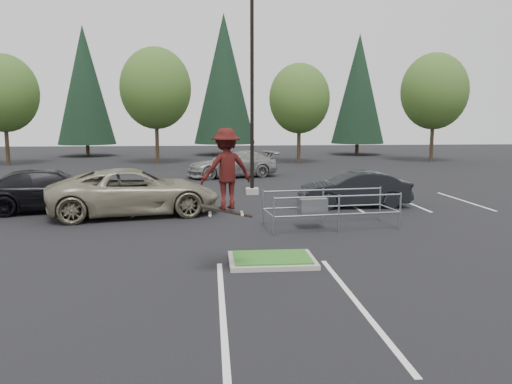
{
  "coord_description": "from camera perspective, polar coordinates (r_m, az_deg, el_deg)",
  "views": [
    {
      "loc": [
        -1.55,
        -12.35,
        3.63
      ],
      "look_at": [
        -0.27,
        1.5,
        1.62
      ],
      "focal_mm": 35.0,
      "sensor_mm": 36.0,
      "label": 1
    }
  ],
  "objects": [
    {
      "name": "decid_d",
      "position": [
        47.0,
        19.66,
        10.52
      ],
      "size": [
        5.76,
        5.76,
        9.43
      ],
      "color": "#38281C",
      "rests_on": "ground"
    },
    {
      "name": "conif_b",
      "position": [
        53.04,
        -3.66,
        12.76
      ],
      "size": [
        6.38,
        6.38,
        14.5
      ],
      "color": "#38281C",
      "rests_on": "ground"
    },
    {
      "name": "decid_b",
      "position": [
        43.18,
        -11.4,
        11.26
      ],
      "size": [
        5.89,
        5.89,
        9.64
      ],
      "color": "#38281C",
      "rests_on": "ground"
    },
    {
      "name": "cart_corral",
      "position": [
        16.92,
        6.94,
        -1.54
      ],
      "size": [
        4.55,
        2.07,
        1.25
      ],
      "rotation": [
        0.0,
        0.0,
        0.11
      ],
      "color": "gray",
      "rests_on": "ground"
    },
    {
      "name": "ground",
      "position": [
        12.97,
        1.83,
        -8.06
      ],
      "size": [
        120.0,
        120.0,
        0.0
      ],
      "primitive_type": "plane",
      "color": "black",
      "rests_on": "ground"
    },
    {
      "name": "stall_lines",
      "position": [
        18.73,
        -4.57,
        -2.98
      ],
      "size": [
        22.62,
        17.6,
        0.01
      ],
      "color": "silver",
      "rests_on": "ground"
    },
    {
      "name": "decid_a",
      "position": [
        45.51,
        -26.88,
        9.8
      ],
      "size": [
        5.44,
        5.44,
        8.91
      ],
      "color": "#38281C",
      "rests_on": "ground"
    },
    {
      "name": "light_pole",
      "position": [
        24.46,
        -0.46,
        10.39
      ],
      "size": [
        0.7,
        0.6,
        10.12
      ],
      "color": "gray",
      "rests_on": "ground"
    },
    {
      "name": "conif_a",
      "position": [
        53.92,
        -18.99,
        11.46
      ],
      "size": [
        5.72,
        5.72,
        13.0
      ],
      "color": "#38281C",
      "rests_on": "ground"
    },
    {
      "name": "decid_c",
      "position": [
        42.88,
        4.95,
        10.35
      ],
      "size": [
        5.12,
        5.12,
        8.38
      ],
      "color": "#38281C",
      "rests_on": "ground"
    },
    {
      "name": "skateboarder",
      "position": [
        11.41,
        -3.49,
        2.59
      ],
      "size": [
        1.35,
        1.02,
        2.06
      ],
      "rotation": [
        0.0,
        0.0,
        3.45
      ],
      "color": "black",
      "rests_on": "ground"
    },
    {
      "name": "grass_median",
      "position": [
        12.95,
        1.83,
        -7.73
      ],
      "size": [
        2.2,
        1.6,
        0.16
      ],
      "color": "gray",
      "rests_on": "ground"
    },
    {
      "name": "car_far_silver",
      "position": [
        32.09,
        -2.58,
        3.22
      ],
      "size": [
        6.24,
        3.88,
        1.69
      ],
      "primitive_type": "imported",
      "rotation": [
        0.0,
        0.0,
        4.99
      ],
      "color": "gray",
      "rests_on": "ground"
    },
    {
      "name": "car_l_tan",
      "position": [
        19.77,
        -13.79,
        0.02
      ],
      "size": [
        6.92,
        4.21,
        1.79
      ],
      "primitive_type": "imported",
      "rotation": [
        0.0,
        0.0,
        1.77
      ],
      "color": "gray",
      "rests_on": "ground"
    },
    {
      "name": "conif_c",
      "position": [
        54.23,
        11.65,
        11.45
      ],
      "size": [
        5.5,
        5.5,
        12.5
      ],
      "color": "#38281C",
      "rests_on": "ground"
    },
    {
      "name": "car_r_charc",
      "position": [
        21.43,
        11.18,
        0.33
      ],
      "size": [
        4.58,
        1.64,
        1.5
      ],
      "primitive_type": "imported",
      "rotation": [
        0.0,
        0.0,
        4.72
      ],
      "color": "black",
      "rests_on": "ground"
    },
    {
      "name": "car_l_black",
      "position": [
        21.79,
        -22.44,
        0.2
      ],
      "size": [
        6.13,
        3.63,
        1.67
      ],
      "primitive_type": "imported",
      "rotation": [
        0.0,
        0.0,
        1.81
      ],
      "color": "black",
      "rests_on": "ground"
    }
  ]
}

